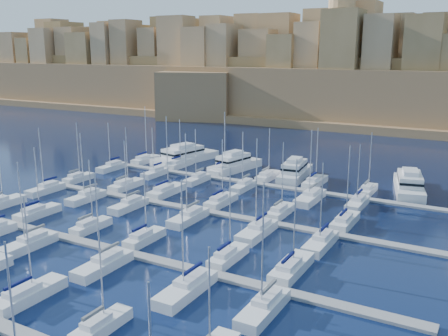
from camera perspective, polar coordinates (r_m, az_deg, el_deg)
The scene contains 45 objects.
ground at distance 83.85m, azimuth -5.60°, elevation -6.97°, with size 600.00×600.00×0.00m, color black.
pontoon_mid_near at distance 74.97m, azimuth -10.91°, elevation -9.53°, with size 84.00×2.00×0.40m, color slate.
pontoon_mid_far at distance 91.68m, azimuth -2.04°, elevation -4.98°, with size 84.00×2.00×0.40m, color slate.
pontoon_far at distance 110.26m, azimuth 3.90°, elevation -1.81°, with size 84.00×2.00×0.40m, color slate.
sailboat_3 at distance 65.39m, azimuth -21.42°, elevation -13.32°, with size 2.83×9.44×12.98m.
sailboat_4 at distance 56.70m, azimuth -13.87°, elevation -17.10°, with size 2.26×7.52×11.85m.
sailboat_12 at distance 103.44m, azimuth -24.19°, elevation -3.72°, with size 2.85×9.51×13.75m.
sailboat_13 at distance 95.30m, azimuth -20.56°, elevation -4.80°, with size 2.64×8.79×12.81m.
sailboat_14 at distance 85.59m, azimuth -14.98°, elevation -6.44°, with size 2.33×7.76×12.15m.
sailboat_15 at distance 78.77m, azimuth -9.09°, elevation -7.90°, with size 2.40×8.01×11.52m.
sailboat_16 at distance 71.27m, azimuth 0.46°, elevation -10.06°, with size 2.48×8.28×13.79m.
sailboat_17 at distance 68.33m, azimuth 7.72°, elevation -11.24°, with size 2.94×9.81×15.80m.
sailboat_20 at distance 80.94m, azimuth -21.43°, elevation -8.09°, with size 2.81×9.36×13.75m.
sailboat_21 at distance 70.62m, azimuth -13.60°, elevation -10.68°, with size 2.86×9.53×13.98m.
sailboat_22 at distance 62.59m, azimuth -4.31°, elevation -13.58°, with size 3.07×10.25×14.88m.
sailboat_23 at distance 58.49m, azimuth 4.55°, elevation -15.65°, with size 2.85×9.51×15.94m.
sailboat_24 at distance 117.41m, azimuth -16.31°, elevation -1.12°, with size 2.33×7.76×13.63m.
sailboat_25 at distance 108.96m, azimuth -11.10°, elevation -1.93°, with size 2.73×9.11×13.44m.
sailboat_26 at distance 103.17m, azimuth -6.61°, elevation -2.62°, with size 3.00×9.99×16.44m.
sailboat_27 at distance 95.93m, azimuth -0.35°, elevation -3.79°, with size 2.70×9.01×12.95m.
sailboat_28 at distance 90.45m, azimuth 6.47°, elevation -4.96°, with size 2.52×8.41×13.57m.
sailboat_29 at distance 87.29m, azimuth 13.66°, elevation -5.95°, with size 2.77×9.25×14.06m.
sailboat_30 at distance 110.22m, azimuth -19.68°, elevation -2.30°, with size 2.63×8.77×14.03m.
sailboat_31 at distance 102.02m, azimuth -15.45°, elevation -3.23°, with size 2.68×8.94×13.90m.
sailboat_32 at distance 95.03m, azimuth -10.80°, elevation -4.21°, with size 2.67×8.90×13.38m.
sailboat_33 at distance 87.02m, azimuth -4.04°, elevation -5.64°, with size 2.87×9.57×15.82m.
sailboat_34 at distance 80.64m, azimuth 3.83°, elevation -7.20°, with size 3.05×10.16×16.18m.
sailboat_35 at distance 77.39m, azimuth 11.01°, elevation -8.36°, with size 2.85×9.49×13.51m.
sailboat_36 at distance 132.92m, azimuth -8.98°, elevation 0.94°, with size 2.74×9.14×15.05m.
sailboat_37 at distance 126.71m, azimuth -5.15°, elevation 0.42°, with size 2.76×9.19×12.39m.
sailboat_38 at distance 120.51m, azimuth -0.07°, elevation -0.19°, with size 2.99×9.97×14.99m.
sailboat_39 at distance 114.79m, azimuth 5.01°, elevation -0.95°, with size 2.64×8.78×12.03m.
sailboat_40 at distance 111.23m, azimuth 10.34°, elevation -1.58°, with size 2.89×9.63×12.95m.
sailboat_41 at distance 107.51m, azimuth 16.09°, elevation -2.43°, with size 2.43×8.09×13.02m.
sailboat_42 at distance 126.33m, azimuth -12.71°, elevation 0.10°, with size 2.59×8.62×12.15m.
sailboat_43 at distance 118.48m, azimuth -7.90°, elevation -0.58°, with size 2.39×7.96×11.83m.
sailboat_44 at distance 111.85m, azimuth -3.08°, elevation -1.30°, with size 2.44×8.12×12.44m.
sailboat_45 at distance 106.18m, azimuth 2.24°, elevation -2.10°, with size 2.49×8.29×12.84m.
sailboat_46 at distance 99.45m, azimuth 9.83°, elevation -3.35°, with size 3.17×10.56×14.56m.
sailboat_47 at distance 97.85m, azimuth 15.00°, elevation -3.92°, with size 2.62×8.75×12.45m.
motor_yacht_a at distance 132.13m, azimuth -4.53°, elevation 1.42°, with size 9.84×20.68×5.25m.
motor_yacht_b at distance 122.49m, azimuth 1.22°, elevation 0.50°, with size 7.63×16.52×5.25m.
motor_yacht_c at distance 116.07m, azimuth 8.11°, elevation -0.36°, with size 6.60×16.27×5.25m.
motor_yacht_d at distance 110.86m, azimuth 20.40°, elevation -1.75°, with size 9.24×18.53×5.25m.
fortified_city at distance 224.65m, azimuth 17.73°, elevation 9.14°, with size 460.00×108.95×59.52m.
Camera 1 is at (45.28, -64.27, 29.16)m, focal length 40.00 mm.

